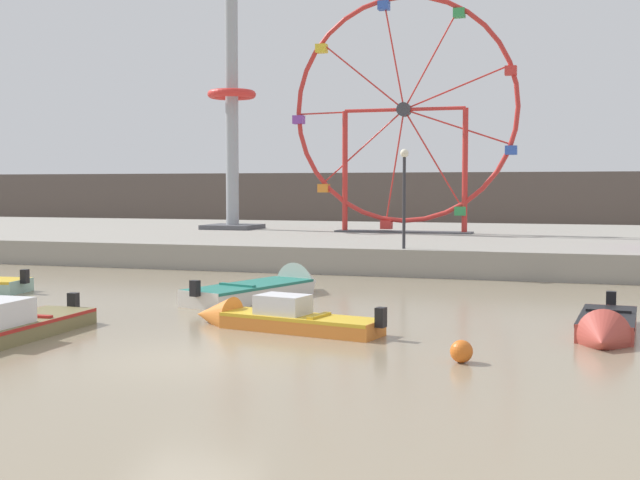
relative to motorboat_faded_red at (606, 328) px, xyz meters
name	(u,v)px	position (x,y,z in m)	size (l,w,h in m)	color
ground_plane	(192,360)	(-7.78, -4.82, -0.23)	(240.00, 240.00, 0.00)	gray
quay_promenade	(431,243)	(-7.78, 22.45, 0.28)	(110.00, 23.34, 1.02)	gray
distant_town_skyline	(479,202)	(-7.78, 43.61, 1.97)	(140.00, 3.00, 4.40)	#564C47
motorboat_faded_red	(606,328)	(0.00, 0.00, 0.00)	(1.50, 4.51, 1.15)	#B24238
motorboat_orange_hull	(271,318)	(-7.55, -1.07, 0.03)	(5.15, 1.99, 1.14)	orange
motorboat_white_red_stripe	(273,288)	(-9.56, 4.40, 0.03)	(3.12, 5.81, 1.43)	silver
ferris_wheel_red_frame	(404,114)	(-9.13, 22.02, 6.78)	(11.60, 1.20, 11.92)	red
drop_tower_steel_tower	(232,117)	(-18.84, 22.77, 6.90)	(2.80, 2.80, 13.67)	#999EA3
promenade_lamp_near	(404,183)	(-6.92, 11.39, 3.26)	(0.32, 0.32, 3.75)	#2D2D33
mooring_buoy_orange	(461,351)	(-2.72, -3.53, -0.01)	(0.44, 0.44, 0.44)	orange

